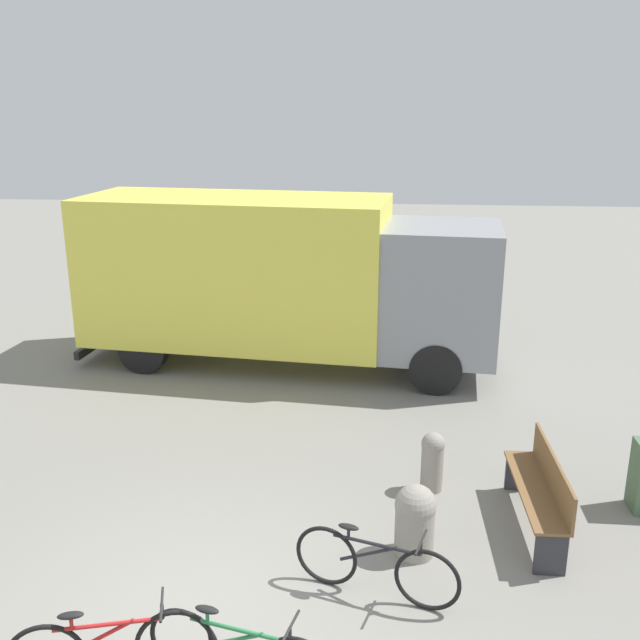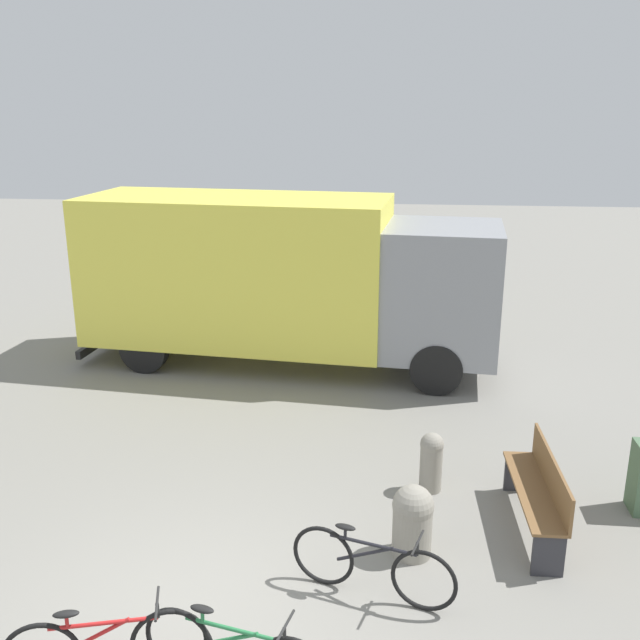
{
  "view_description": "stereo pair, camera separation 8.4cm",
  "coord_description": "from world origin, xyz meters",
  "px_view_note": "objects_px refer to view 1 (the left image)",
  "views": [
    {
      "loc": [
        1.73,
        -5.57,
        4.84
      ],
      "look_at": [
        0.77,
        4.69,
        1.68
      ],
      "focal_mm": 40.0,
      "sensor_mm": 36.0,
      "label": 1
    },
    {
      "loc": [
        1.81,
        -5.56,
        4.84
      ],
      "look_at": [
        0.77,
        4.69,
        1.68
      ],
      "focal_mm": 40.0,
      "sensor_mm": 36.0,
      "label": 2
    }
  ],
  "objects_px": {
    "bicycle_far": "(375,565)",
    "park_bench": "(542,488)",
    "bollard_near_bench": "(415,518)",
    "delivery_truck": "(281,275)",
    "bollard_far_bench": "(432,459)"
  },
  "relations": [
    {
      "from": "bicycle_far",
      "to": "park_bench",
      "type": "bearing_deg",
      "value": 52.63
    },
    {
      "from": "bollard_near_bench",
      "to": "delivery_truck",
      "type": "bearing_deg",
      "value": 111.53
    },
    {
      "from": "delivery_truck",
      "to": "park_bench",
      "type": "bearing_deg",
      "value": -48.61
    },
    {
      "from": "park_bench",
      "to": "bollard_far_bench",
      "type": "xyz_separation_m",
      "value": [
        -1.21,
        0.78,
        -0.1
      ]
    },
    {
      "from": "park_bench",
      "to": "bicycle_far",
      "type": "height_order",
      "value": "park_bench"
    },
    {
      "from": "delivery_truck",
      "to": "bollard_far_bench",
      "type": "relative_size",
      "value": 9.9
    },
    {
      "from": "bicycle_far",
      "to": "bollard_far_bench",
      "type": "height_order",
      "value": "bollard_far_bench"
    },
    {
      "from": "delivery_truck",
      "to": "bollard_far_bench",
      "type": "distance_m",
      "value": 5.36
    },
    {
      "from": "park_bench",
      "to": "bollard_near_bench",
      "type": "xyz_separation_m",
      "value": [
        -1.49,
        -0.63,
        -0.09
      ]
    },
    {
      "from": "delivery_truck",
      "to": "park_bench",
      "type": "distance_m",
      "value": 6.63
    },
    {
      "from": "delivery_truck",
      "to": "park_bench",
      "type": "relative_size",
      "value": 4.26
    },
    {
      "from": "bicycle_far",
      "to": "bollard_near_bench",
      "type": "distance_m",
      "value": 0.88
    },
    {
      "from": "bollard_near_bench",
      "to": "bollard_far_bench",
      "type": "bearing_deg",
      "value": 79.1
    },
    {
      "from": "park_bench",
      "to": "bollard_far_bench",
      "type": "height_order",
      "value": "park_bench"
    },
    {
      "from": "bollard_near_bench",
      "to": "bollard_far_bench",
      "type": "relative_size",
      "value": 1.05
    }
  ]
}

